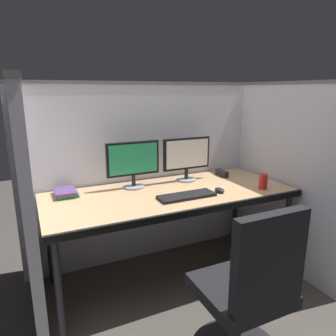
{
  "coord_description": "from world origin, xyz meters",
  "views": [
    {
      "loc": [
        -0.98,
        -1.74,
        1.51
      ],
      "look_at": [
        0.0,
        0.35,
        0.92
      ],
      "focal_mm": 33.06,
      "sensor_mm": 36.0,
      "label": 1
    }
  ],
  "objects": [
    {
      "name": "office_chair",
      "position": [
        -0.01,
        -0.65,
        0.36
      ],
      "size": [
        0.52,
        0.52,
        0.97
      ],
      "rotation": [
        0.0,
        0.0,
        -0.13
      ],
      "color": "black",
      "rests_on": "ground"
    },
    {
      "name": "desk",
      "position": [
        0.0,
        0.29,
        0.69
      ],
      "size": [
        1.9,
        0.8,
        0.74
      ],
      "color": "tan",
      "rests_on": "ground"
    },
    {
      "name": "ground_plane",
      "position": [
        0.0,
        0.0,
        0.0
      ],
      "size": [
        8.0,
        8.0,
        0.0
      ],
      "primitive_type": "plane",
      "color": "#423D38"
    },
    {
      "name": "cubicle_partition_right",
      "position": [
        0.99,
        0.2,
        0.79
      ],
      "size": [
        0.06,
        1.41,
        1.57
      ],
      "color": "silver",
      "rests_on": "ground"
    },
    {
      "name": "monitor_left",
      "position": [
        -0.22,
        0.53,
        0.96
      ],
      "size": [
        0.43,
        0.17,
        0.37
      ],
      "color": "gray",
      "rests_on": "desk"
    },
    {
      "name": "monitor_right",
      "position": [
        0.26,
        0.53,
        0.96
      ],
      "size": [
        0.43,
        0.17,
        0.37
      ],
      "color": "gray",
      "rests_on": "desk"
    },
    {
      "name": "keyboard_main",
      "position": [
        0.05,
        0.14,
        0.75
      ],
      "size": [
        0.43,
        0.15,
        0.02
      ],
      "primitive_type": "cube",
      "color": "black",
      "rests_on": "desk"
    },
    {
      "name": "red_stapler",
      "position": [
        0.62,
        0.51,
        0.77
      ],
      "size": [
        0.04,
        0.15,
        0.06
      ],
      "primitive_type": "cube",
      "color": "black",
      "rests_on": "desk"
    },
    {
      "name": "computer_mouse",
      "position": [
        0.34,
        0.14,
        0.76
      ],
      "size": [
        0.06,
        0.1,
        0.04
      ],
      "color": "black",
      "rests_on": "desk"
    },
    {
      "name": "cubicle_partition_left",
      "position": [
        -0.99,
        0.2,
        0.79
      ],
      "size": [
        0.06,
        1.41,
        1.57
      ],
      "color": "silver",
      "rests_on": "ground"
    },
    {
      "name": "soda_can",
      "position": [
        0.7,
        0.07,
        0.8
      ],
      "size": [
        0.07,
        0.07,
        0.12
      ],
      "primitive_type": "cylinder",
      "color": "red",
      "rests_on": "desk"
    },
    {
      "name": "book_stack",
      "position": [
        -0.74,
        0.56,
        0.76
      ],
      "size": [
        0.16,
        0.22,
        0.05
      ],
      "color": "#26723F",
      "rests_on": "desk"
    },
    {
      "name": "cubicle_partition_rear",
      "position": [
        0.0,
        0.74,
        0.79
      ],
      "size": [
        2.21,
        0.06,
        1.57
      ],
      "color": "silver",
      "rests_on": "ground"
    }
  ]
}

